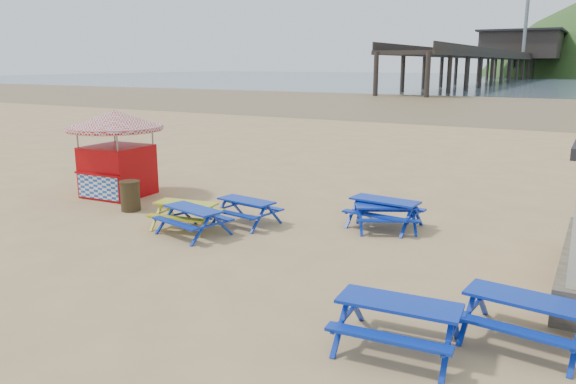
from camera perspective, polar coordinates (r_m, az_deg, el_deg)
The scene contains 12 objects.
ground at distance 14.59m, azimuth -2.12°, elevation -5.08°, with size 400.00×400.00×0.00m, color tan.
wet_sand at distance 67.36m, azimuth 23.37°, elevation 8.04°, with size 400.00×400.00×0.00m, color brown.
picnic_table_blue_a at distance 16.12m, azimuth -4.24°, elevation -2.03°, with size 1.88×1.60×0.71m.
picnic_table_blue_b at distance 16.02m, azimuth 9.77°, elevation -2.13°, with size 2.03×1.69×0.80m.
picnic_table_blue_c at distance 15.75m, azimuth 9.92°, elevation -2.58°, with size 2.10×1.96×0.70m.
picnic_table_blue_d at distance 15.31m, azimuth -9.60°, elevation -2.94°, with size 2.05×1.79×0.74m.
picnic_table_blue_e at distance 9.42m, azimuth 11.11°, elevation -13.14°, with size 2.05×1.70×0.81m.
picnic_table_blue_f at distance 10.19m, azimuth 22.92°, elevation -11.92°, with size 2.06×1.73×0.80m.
picnic_table_yellow at distance 15.97m, azimuth -10.29°, elevation -2.33°, with size 1.93×1.64×0.73m.
ice_cream_kiosk at distance 20.20m, azimuth -17.08°, elevation 4.84°, with size 3.49×3.49×2.97m.
litter_bin at distance 18.19m, azimuth -15.73°, elevation -0.36°, with size 0.65×0.65×0.95m.
pier at distance 191.72m, azimuth 22.36°, elevation 12.26°, with size 24.00×220.00×39.29m.
Camera 1 is at (7.28, -11.82, 4.51)m, focal length 35.00 mm.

